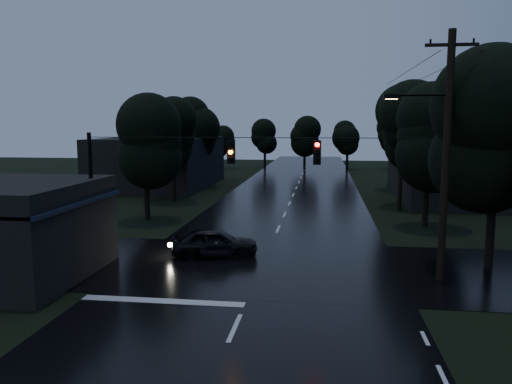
# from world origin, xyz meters

# --- Properties ---
(main_road) EXTENTS (12.00, 120.00, 0.02)m
(main_road) POSITION_xyz_m (0.00, 30.00, 0.00)
(main_road) COLOR black
(main_road) RESTS_ON ground
(cross_street) EXTENTS (60.00, 9.00, 0.02)m
(cross_street) POSITION_xyz_m (0.00, 12.00, 0.00)
(cross_street) COLOR black
(cross_street) RESTS_ON ground
(building_far_right) EXTENTS (10.00, 14.00, 4.40)m
(building_far_right) POSITION_xyz_m (14.00, 34.00, 2.20)
(building_far_right) COLOR black
(building_far_right) RESTS_ON ground
(building_far_left) EXTENTS (10.00, 16.00, 5.00)m
(building_far_left) POSITION_xyz_m (-14.00, 40.00, 2.50)
(building_far_left) COLOR black
(building_far_left) RESTS_ON ground
(utility_pole_main) EXTENTS (3.50, 0.30, 10.00)m
(utility_pole_main) POSITION_xyz_m (7.41, 11.00, 5.26)
(utility_pole_main) COLOR black
(utility_pole_main) RESTS_ON ground
(utility_pole_far) EXTENTS (2.00, 0.30, 7.50)m
(utility_pole_far) POSITION_xyz_m (8.30, 28.00, 3.88)
(utility_pole_far) COLOR black
(utility_pole_far) RESTS_ON ground
(anchor_pole_left) EXTENTS (0.18, 0.18, 6.00)m
(anchor_pole_left) POSITION_xyz_m (-7.50, 11.00, 3.00)
(anchor_pole_left) COLOR black
(anchor_pole_left) RESTS_ON ground
(span_signals) EXTENTS (15.00, 0.37, 1.12)m
(span_signals) POSITION_xyz_m (0.56, 10.99, 5.24)
(span_signals) COLOR black
(span_signals) RESTS_ON ground
(tree_corner_near) EXTENTS (4.48, 4.48, 9.44)m
(tree_corner_near) POSITION_xyz_m (10.00, 13.00, 5.99)
(tree_corner_near) COLOR black
(tree_corner_near) RESTS_ON ground
(tree_left_a) EXTENTS (3.92, 3.92, 8.26)m
(tree_left_a) POSITION_xyz_m (-9.00, 22.00, 5.24)
(tree_left_a) COLOR black
(tree_left_a) RESTS_ON ground
(tree_left_b) EXTENTS (4.20, 4.20, 8.85)m
(tree_left_b) POSITION_xyz_m (-9.60, 30.00, 5.62)
(tree_left_b) COLOR black
(tree_left_b) RESTS_ON ground
(tree_left_c) EXTENTS (4.48, 4.48, 9.44)m
(tree_left_c) POSITION_xyz_m (-10.20, 40.00, 5.99)
(tree_left_c) COLOR black
(tree_left_c) RESTS_ON ground
(tree_right_a) EXTENTS (4.20, 4.20, 8.85)m
(tree_right_a) POSITION_xyz_m (9.00, 22.00, 5.62)
(tree_right_a) COLOR black
(tree_right_a) RESTS_ON ground
(tree_right_b) EXTENTS (4.48, 4.48, 9.44)m
(tree_right_b) POSITION_xyz_m (9.60, 30.00, 5.99)
(tree_right_b) COLOR black
(tree_right_b) RESTS_ON ground
(tree_right_c) EXTENTS (4.76, 4.76, 10.03)m
(tree_right_c) POSITION_xyz_m (10.20, 40.00, 6.37)
(tree_right_c) COLOR black
(tree_right_c) RESTS_ON ground
(car) EXTENTS (4.36, 2.40, 1.41)m
(car) POSITION_xyz_m (-2.46, 13.35, 0.70)
(car) COLOR black
(car) RESTS_ON ground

